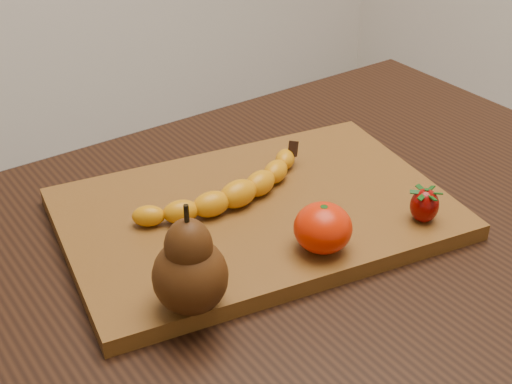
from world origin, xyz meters
TOP-DOWN VIEW (x-y plane):
  - table at (0.00, 0.00)m, footprint 1.00×0.70m
  - cutting_board at (-0.01, 0.06)m, footprint 0.50×0.37m
  - banana at (-0.03, 0.07)m, footprint 0.21×0.07m
  - pear at (-0.17, -0.05)m, footprint 0.09×0.09m
  - mandarin at (-0.00, -0.05)m, footprint 0.07×0.07m
  - strawberry at (0.13, -0.08)m, footprint 0.04×0.04m

SIDE VIEW (x-z plane):
  - table at x=0.00m, z-range 0.28..1.04m
  - cutting_board at x=-0.01m, z-range 0.76..0.78m
  - banana at x=-0.03m, z-range 0.78..0.81m
  - strawberry at x=0.13m, z-range 0.78..0.82m
  - mandarin at x=0.00m, z-range 0.78..0.83m
  - pear at x=-0.17m, z-range 0.78..0.89m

